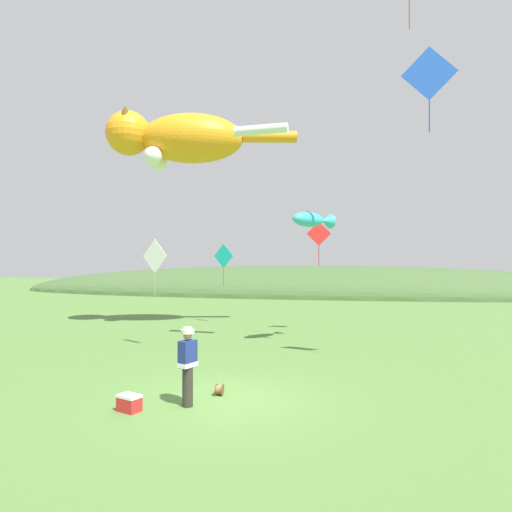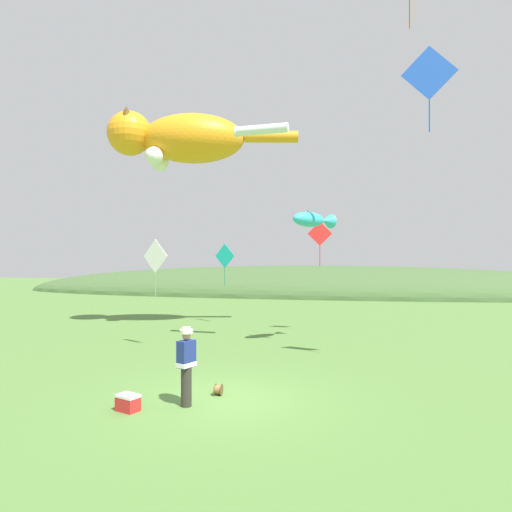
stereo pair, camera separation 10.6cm
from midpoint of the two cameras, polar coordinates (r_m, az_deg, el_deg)
ground_plane at (r=11.23m, az=-4.36°, el=-17.53°), size 120.00×120.00×0.00m
distant_hill_ridge at (r=43.89m, az=7.26°, el=-4.68°), size 60.43×14.13×5.37m
festival_attendant at (r=10.63m, az=-8.83°, el=-13.18°), size 0.40×0.49×1.77m
kite_spool at (r=11.56m, az=-4.87°, el=-16.30°), size 0.17×0.28×0.28m
picnic_cooler at (r=10.77m, az=-15.85°, el=-17.25°), size 0.57×0.48×0.36m
kite_giant_cat at (r=22.59m, az=-9.82°, el=14.25°), size 8.89×3.55×2.74m
kite_fish_windsock at (r=17.62m, az=6.87°, el=4.54°), size 1.76×2.06×0.66m
kite_tube_streamer at (r=17.53m, az=0.35°, el=15.51°), size 2.06×0.57×0.44m
kite_diamond_red at (r=20.43m, az=7.71°, el=2.73°), size 1.07×0.23×1.99m
kite_diamond_blue at (r=14.61m, az=20.63°, el=20.54°), size 1.52×0.15×2.42m
kite_diamond_teal at (r=23.12m, az=-4.21°, el=-0.03°), size 1.14×0.54×2.15m
kite_diamond_white at (r=17.17m, az=-12.71°, el=-0.08°), size 1.16×0.52×2.16m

